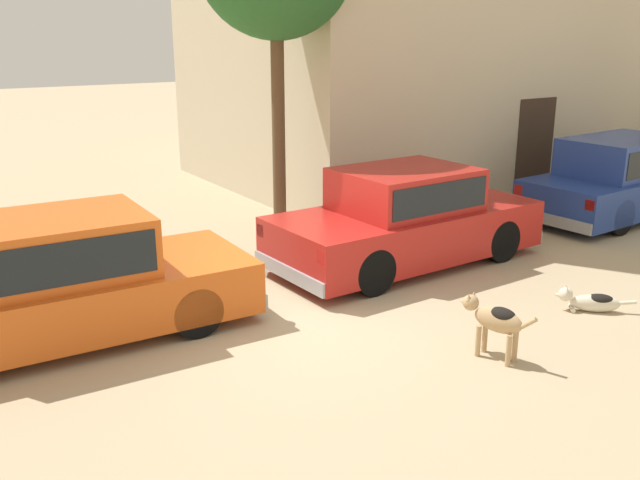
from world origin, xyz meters
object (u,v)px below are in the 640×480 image
at_px(parked_sedan_second, 406,217).
at_px(parked_sedan_third, 624,177).
at_px(stray_dog_spotted, 590,301).
at_px(stray_dog_tan, 495,319).
at_px(parked_sedan_nearest, 63,279).

height_order(parked_sedan_second, parked_sedan_third, parked_sedan_third).
xyz_separation_m(parked_sedan_second, stray_dog_spotted, (0.75, -2.83, -0.59)).
bearing_deg(parked_sedan_third, parked_sedan_second, 176.39).
bearing_deg(stray_dog_spotted, stray_dog_tan, 49.32).
distance_m(parked_sedan_nearest, parked_sedan_third, 10.49).
distance_m(parked_sedan_third, stray_dog_spotted, 5.49).
relative_size(parked_sedan_nearest, stray_dog_tan, 4.87).
xyz_separation_m(parked_sedan_nearest, stray_dog_tan, (3.78, -3.13, -0.26)).
height_order(parked_sedan_nearest, stray_dog_spotted, parked_sedan_nearest).
xyz_separation_m(parked_sedan_nearest, stray_dog_spotted, (5.82, -2.86, -0.58)).
distance_m(stray_dog_spotted, stray_dog_tan, 2.08).
height_order(parked_sedan_third, stray_dog_tan, parked_sedan_third).
bearing_deg(stray_dog_tan, parked_sedan_third, -80.01).
xyz_separation_m(parked_sedan_second, stray_dog_tan, (-1.29, -3.09, -0.27)).
bearing_deg(parked_sedan_third, stray_dog_tan, -158.85).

